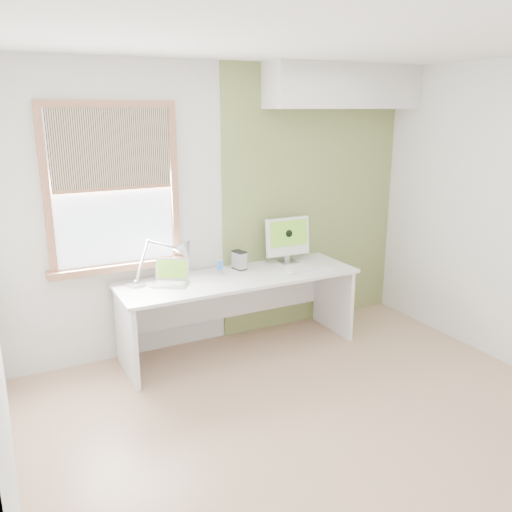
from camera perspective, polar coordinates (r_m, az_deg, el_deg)
room at (r=3.50m, az=7.86°, el=0.59°), size 4.04×3.54×2.64m
accent_wall at (r=5.46m, az=6.09°, el=6.08°), size 2.00×0.02×2.60m
soffit at (r=5.36m, az=9.36°, el=17.61°), size 1.60×0.40×0.42m
window at (r=4.62m, az=-15.07°, el=6.97°), size 1.20×0.14×1.42m
desk at (r=4.92m, az=-2.15°, el=-4.12°), size 2.20×0.70×0.73m
desk_lamp at (r=4.75m, az=-8.62°, el=0.00°), size 0.70×0.29×0.39m
laptop at (r=4.65m, az=-9.14°, el=-2.30°), size 0.38×0.36×0.21m
phone_dock at (r=4.87m, az=-3.89°, el=-1.47°), size 0.09×0.09×0.14m
external_drive at (r=4.98m, az=-1.80°, el=-0.45°), size 0.11×0.15×0.18m
imac at (r=5.17m, az=3.42°, el=1.99°), size 0.46×0.15×0.45m
keyboard at (r=5.03m, az=5.99°, el=-1.32°), size 0.45×0.15×0.02m
mouse at (r=4.87m, az=3.78°, el=-1.78°), size 0.07×0.10×0.03m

